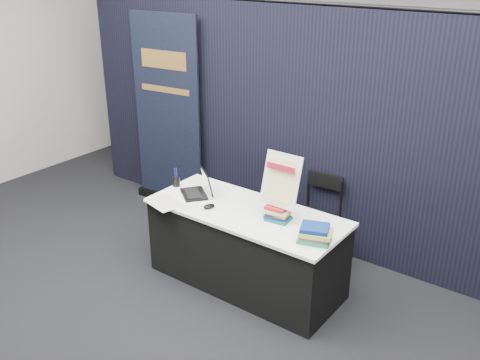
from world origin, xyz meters
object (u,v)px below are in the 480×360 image
at_px(display_table, 246,247).
at_px(pullup_banner, 168,124).
at_px(book_stack_short, 316,234).
at_px(stacking_chair, 316,214).
at_px(info_sign, 281,181).
at_px(laptop, 197,188).
at_px(book_stack_tall, 278,213).

bearing_deg(display_table, pullup_banner, 153.70).
bearing_deg(pullup_banner, book_stack_short, -27.07).
height_order(book_stack_short, stacking_chair, book_stack_short).
distance_m(info_sign, pullup_banner, 2.26).
bearing_deg(stacking_chair, pullup_banner, 175.21).
height_order(book_stack_short, info_sign, info_sign).
bearing_deg(pullup_banner, display_table, -31.98).
xyz_separation_m(laptop, book_stack_tall, (0.90, 0.01, 0.01)).
bearing_deg(pullup_banner, info_sign, -27.34).
bearing_deg(book_stack_tall, stacking_chair, 93.62).
bearing_deg(book_stack_short, book_stack_tall, 163.52).
bearing_deg(display_table, stacking_chair, 71.33).
relative_size(book_stack_tall, stacking_chair, 0.25).
xyz_separation_m(display_table, laptop, (-0.58, 0.01, 0.43)).
bearing_deg(laptop, book_stack_tall, 37.21).
height_order(display_table, book_stack_tall, book_stack_tall).
relative_size(info_sign, pullup_banner, 0.21).
height_order(book_stack_tall, info_sign, info_sign).
xyz_separation_m(laptop, info_sign, (0.90, 0.04, 0.30)).
height_order(laptop, book_stack_short, laptop).
bearing_deg(book_stack_tall, display_table, -177.61).
relative_size(display_table, laptop, 4.61).
xyz_separation_m(book_stack_tall, info_sign, (0.00, 0.03, 0.29)).
height_order(book_stack_tall, pullup_banner, pullup_banner).
distance_m(book_stack_tall, stacking_chair, 0.86).
height_order(display_table, stacking_chair, stacking_chair).
bearing_deg(info_sign, stacking_chair, 93.51).
bearing_deg(info_sign, book_stack_short, -20.32).
distance_m(pullup_banner, stacking_chair, 2.11).
xyz_separation_m(book_stack_short, pullup_banner, (-2.54, 0.99, 0.18)).
bearing_deg(stacking_chair, book_stack_short, -64.76).
xyz_separation_m(display_table, book_stack_short, (0.76, -0.12, 0.44)).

